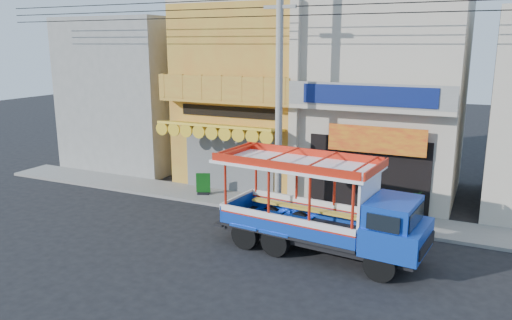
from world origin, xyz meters
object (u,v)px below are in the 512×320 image
at_px(songthaew_truck, 334,211).
at_px(green_sign, 203,185).
at_px(utility_pole, 283,81).
at_px(potted_plant_a, 390,208).
at_px(potted_plant_c, 416,205).

xyz_separation_m(songthaew_truck, green_sign, (-6.72, 3.56, -0.96)).
distance_m(utility_pole, potted_plant_a, 5.93).
xyz_separation_m(songthaew_truck, potted_plant_a, (1.08, 3.44, -0.82)).
bearing_deg(utility_pole, songthaew_truck, -45.36).
height_order(potted_plant_a, potted_plant_c, potted_plant_a).
distance_m(utility_pole, green_sign, 5.97).
bearing_deg(utility_pole, potted_plant_a, 7.47).
distance_m(potted_plant_a, potted_plant_c, 1.10).
height_order(utility_pole, potted_plant_a, utility_pole).
height_order(songthaew_truck, green_sign, songthaew_truck).
bearing_deg(green_sign, utility_pole, -9.50).
bearing_deg(songthaew_truck, green_sign, 152.08).
bearing_deg(potted_plant_a, green_sign, 148.24).
relative_size(songthaew_truck, green_sign, 7.29).
xyz_separation_m(utility_pole, potted_plant_c, (4.73, 1.31, -4.39)).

